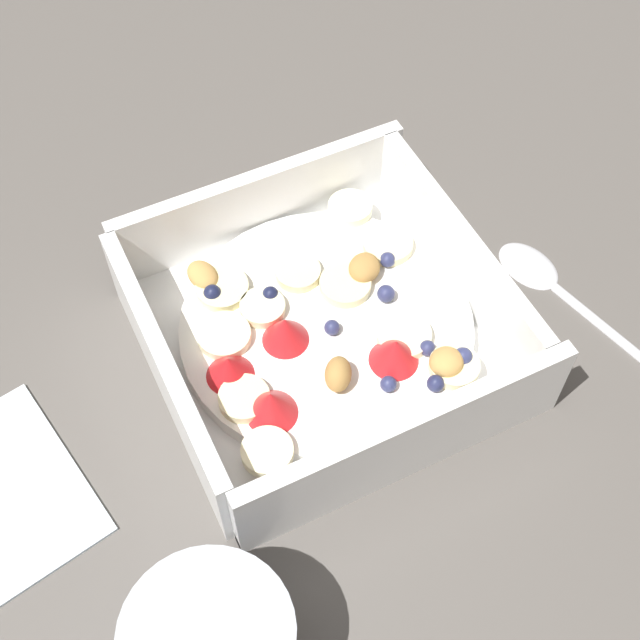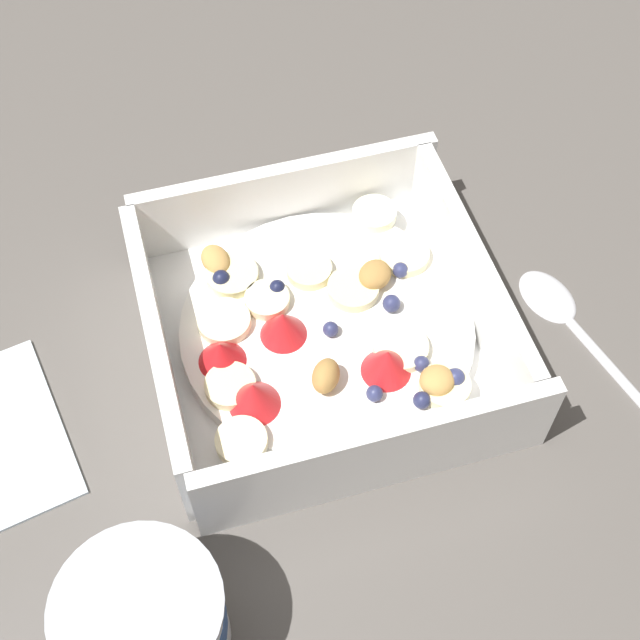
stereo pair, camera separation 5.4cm
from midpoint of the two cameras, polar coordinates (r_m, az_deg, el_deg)
ground_plane at (r=0.57m, az=3.18°, el=-1.75°), size 2.40×2.40×0.00m
fruit_bowl at (r=0.55m, az=2.76°, el=-0.90°), size 0.21×0.21×0.06m
spoon at (r=0.61m, az=18.88°, el=-0.26°), size 0.06×0.17×0.01m
yogurt_cup at (r=0.46m, az=-7.94°, el=-19.57°), size 0.08×0.08×0.07m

